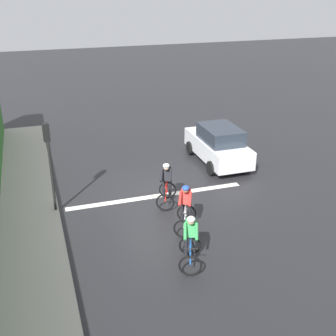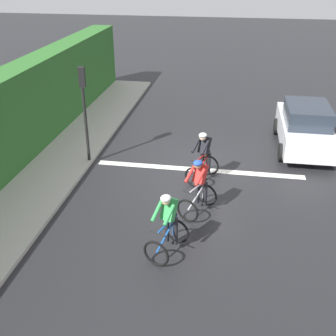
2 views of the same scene
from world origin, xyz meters
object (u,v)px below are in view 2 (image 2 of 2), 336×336
cyclist_lead (168,225)px  cyclist_second (199,188)px  cyclist_mid (203,158)px  traffic_light_near_crossing (84,101)px  car_white (304,127)px

cyclist_lead → cyclist_second: bearing=-106.0°
cyclist_mid → traffic_light_near_crossing: 4.32m
traffic_light_near_crossing → cyclist_second: bearing=147.6°
car_white → cyclist_lead: bearing=60.2°
cyclist_second → traffic_light_near_crossing: (4.07, -2.59, 1.43)m
cyclist_lead → cyclist_mid: same height
cyclist_second → cyclist_mid: bearing=-88.7°
cyclist_mid → traffic_light_near_crossing: bearing=-9.3°
cyclist_mid → traffic_light_near_crossing: (4.02, -0.66, 1.43)m
cyclist_mid → cyclist_lead: bearing=82.5°
cyclist_lead → cyclist_second: (-0.54, -1.90, 0.00)m
cyclist_lead → cyclist_second: size_ratio=1.00×
car_white → traffic_light_near_crossing: bearing=17.9°
car_white → traffic_light_near_crossing: (7.48, 2.42, 1.35)m
cyclist_mid → car_white: car_white is taller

